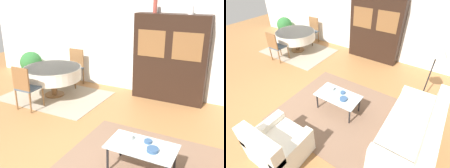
% 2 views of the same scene
% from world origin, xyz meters
% --- Properties ---
extents(wall_back, '(10.00, 0.06, 2.70)m').
position_xyz_m(wall_back, '(0.00, 3.63, 1.35)').
color(wall_back, white).
rests_on(wall_back, ground_plane).
extents(dining_rug, '(2.44, 1.75, 0.01)m').
position_xyz_m(dining_rug, '(-1.85, 2.32, 0.01)').
color(dining_rug, gray).
rests_on(dining_rug, ground_plane).
extents(coffee_table, '(0.99, 0.55, 0.43)m').
position_xyz_m(coffee_table, '(1.10, 0.57, 0.39)').
color(coffee_table, black).
rests_on(coffee_table, area_rug).
extents(display_cabinet, '(1.68, 0.39, 2.02)m').
position_xyz_m(display_cabinet, '(0.68, 3.39, 1.01)').
color(display_cabinet, black).
rests_on(display_cabinet, ground_plane).
extents(dining_table, '(1.39, 1.39, 0.73)m').
position_xyz_m(dining_table, '(-1.91, 2.34, 0.59)').
color(dining_table, brown).
rests_on(dining_table, dining_rug).
extents(dining_chair_near, '(0.44, 0.44, 0.98)m').
position_xyz_m(dining_chair_near, '(-1.91, 1.42, 0.56)').
color(dining_chair_near, brown).
rests_on(dining_chair_near, dining_rug).
extents(dining_chair_far, '(0.44, 0.44, 0.98)m').
position_xyz_m(dining_chair_far, '(-1.91, 3.26, 0.56)').
color(dining_chair_far, brown).
rests_on(dining_chair_far, dining_rug).
extents(cup, '(0.10, 0.10, 0.09)m').
position_xyz_m(cup, '(0.88, 0.64, 0.48)').
color(cup, white).
rests_on(cup, coffee_table).
extents(bowl, '(0.17, 0.17, 0.05)m').
position_xyz_m(bowl, '(1.27, 0.52, 0.46)').
color(bowl, '#33517A').
rests_on(bowl, coffee_table).
extents(bowl_small, '(0.12, 0.12, 0.04)m').
position_xyz_m(bowl_small, '(1.15, 0.70, 0.45)').
color(bowl_small, '#33517A').
rests_on(bowl_small, coffee_table).
extents(vase_tall, '(0.09, 0.09, 0.31)m').
position_xyz_m(vase_tall, '(0.26, 3.39, 2.17)').
color(vase_tall, '#9E4238').
rests_on(vase_tall, display_cabinet).
extents(vase_short, '(0.12, 0.12, 0.18)m').
position_xyz_m(vase_short, '(1.05, 3.39, 2.11)').
color(vase_short, white).
rests_on(vase_short, display_cabinet).
extents(potted_plant, '(0.64, 0.64, 0.79)m').
position_xyz_m(potted_plant, '(-3.42, 3.17, 0.45)').
color(potted_plant, '#4C4C51').
rests_on(potted_plant, ground_plane).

